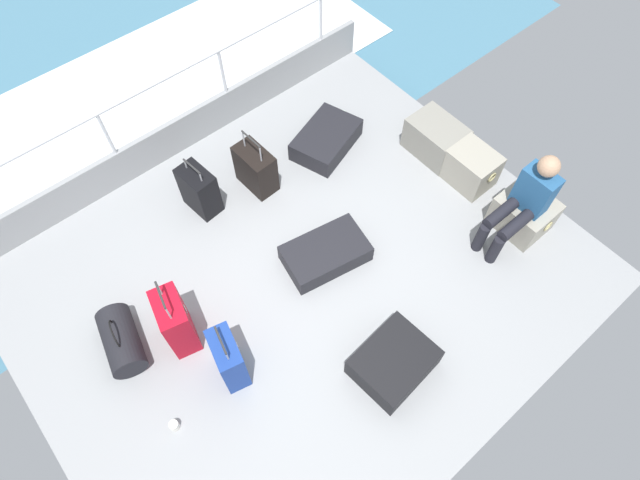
# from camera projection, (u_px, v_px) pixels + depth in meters

# --- Properties ---
(ground_plane) EXTENTS (4.40, 5.20, 0.06)m
(ground_plane) POSITION_uv_depth(u_px,v_px,m) (302.00, 279.00, 5.29)
(ground_plane) COLOR #939699
(gunwale_port) EXTENTS (0.06, 5.20, 0.45)m
(gunwale_port) POSITION_uv_depth(u_px,v_px,m) (178.00, 135.00, 5.94)
(gunwale_port) COLOR #939699
(gunwale_port) RESTS_ON ground_plane
(railing_port) EXTENTS (0.04, 4.20, 1.02)m
(railing_port) POSITION_uv_depth(u_px,v_px,m) (166.00, 98.00, 5.46)
(railing_port) COLOR silver
(railing_port) RESTS_ON ground_plane
(sea_wake) EXTENTS (12.00, 12.00, 0.01)m
(sea_wake) POSITION_uv_depth(u_px,v_px,m) (129.00, 102.00, 6.99)
(sea_wake) COLOR teal
(sea_wake) RESTS_ON ground_plane
(cargo_crate_0) EXTENTS (0.65, 0.44, 0.41)m
(cargo_crate_0) POSITION_uv_depth(u_px,v_px,m) (436.00, 138.00, 5.94)
(cargo_crate_0) COLOR gray
(cargo_crate_0) RESTS_ON ground_plane
(cargo_crate_1) EXTENTS (0.53, 0.40, 0.42)m
(cargo_crate_1) POSITION_uv_depth(u_px,v_px,m) (471.00, 168.00, 5.72)
(cargo_crate_1) COLOR #9E9989
(cargo_crate_1) RESTS_ON ground_plane
(cargo_crate_2) EXTENTS (0.56, 0.48, 0.38)m
(cargo_crate_2) POSITION_uv_depth(u_px,v_px,m) (524.00, 213.00, 5.43)
(cargo_crate_2) COLOR #9E9989
(cargo_crate_2) RESTS_ON ground_plane
(passenger_seated) EXTENTS (0.34, 0.66, 1.08)m
(passenger_seated) POSITION_uv_depth(u_px,v_px,m) (524.00, 201.00, 5.05)
(passenger_seated) COLOR #26598C
(passenger_seated) RESTS_ON ground_plane
(suitcase_0) EXTENTS (0.63, 0.89, 0.21)m
(suitcase_0) POSITION_uv_depth(u_px,v_px,m) (326.00, 253.00, 5.29)
(suitcase_0) COLOR black
(suitcase_0) RESTS_ON ground_plane
(suitcase_1) EXTENTS (0.60, 0.72, 0.27)m
(suitcase_1) POSITION_uv_depth(u_px,v_px,m) (394.00, 362.00, 4.68)
(suitcase_1) COLOR black
(suitcase_1) RESTS_ON ground_plane
(suitcase_2) EXTENTS (0.45, 0.32, 0.88)m
(suitcase_2) POSITION_uv_depth(u_px,v_px,m) (176.00, 322.00, 4.66)
(suitcase_2) COLOR #B70C1E
(suitcase_2) RESTS_ON ground_plane
(suitcase_3) EXTENTS (0.46, 0.28, 0.73)m
(suitcase_3) POSITION_uv_depth(u_px,v_px,m) (256.00, 169.00, 5.65)
(suitcase_3) COLOR black
(suitcase_3) RESTS_ON ground_plane
(suitcase_4) EXTENTS (0.74, 0.90, 0.23)m
(suitcase_4) POSITION_uv_depth(u_px,v_px,m) (326.00, 139.00, 6.04)
(suitcase_4) COLOR black
(suitcase_4) RESTS_ON ground_plane
(suitcase_5) EXTENTS (0.43, 0.29, 0.75)m
(suitcase_5) POSITION_uv_depth(u_px,v_px,m) (229.00, 359.00, 4.52)
(suitcase_5) COLOR navy
(suitcase_5) RESTS_ON ground_plane
(suitcase_6) EXTENTS (0.41, 0.28, 0.67)m
(suitcase_6) POSITION_uv_depth(u_px,v_px,m) (199.00, 190.00, 5.49)
(suitcase_6) COLOR black
(suitcase_6) RESTS_ON ground_plane
(duffel_bag) EXTENTS (0.66, 0.44, 0.45)m
(duffel_bag) POSITION_uv_depth(u_px,v_px,m) (121.00, 340.00, 4.76)
(duffel_bag) COLOR black
(duffel_bag) RESTS_ON ground_plane
(paper_cup) EXTENTS (0.08, 0.08, 0.10)m
(paper_cup) POSITION_uv_depth(u_px,v_px,m) (175.00, 426.00, 4.49)
(paper_cup) COLOR white
(paper_cup) RESTS_ON ground_plane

